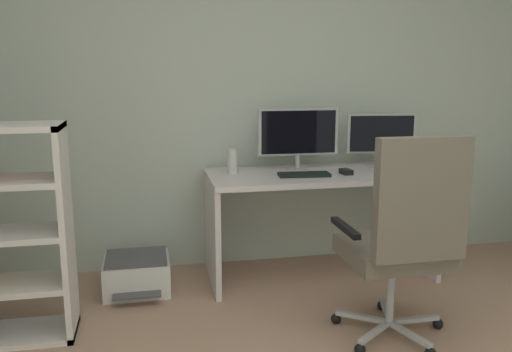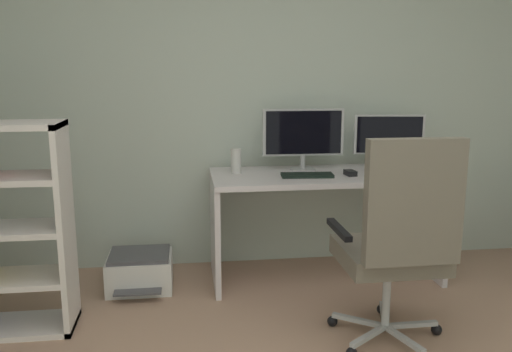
% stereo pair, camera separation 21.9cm
% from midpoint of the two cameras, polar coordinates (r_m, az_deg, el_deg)
% --- Properties ---
extents(wall_back, '(4.69, 0.10, 2.52)m').
position_cam_midpoint_polar(wall_back, '(3.97, -2.31, 8.70)').
color(wall_back, beige).
rests_on(wall_back, ground).
extents(desk, '(1.55, 0.65, 0.74)m').
position_cam_midpoint_polar(desk, '(3.74, 5.19, -2.51)').
color(desk, silver).
rests_on(desk, ground).
extents(monitor_main, '(0.57, 0.18, 0.43)m').
position_cam_midpoint_polar(monitor_main, '(3.76, 2.82, 4.46)').
color(monitor_main, '#B2B5B7').
rests_on(monitor_main, desk).
extents(monitor_secondary, '(0.49, 0.18, 0.38)m').
position_cam_midpoint_polar(monitor_secondary, '(3.96, 11.58, 4.19)').
color(monitor_secondary, '#B2B5B7').
rests_on(monitor_secondary, desk).
extents(keyboard, '(0.35, 0.16, 0.02)m').
position_cam_midpoint_polar(keyboard, '(3.57, 3.37, 0.14)').
color(keyboard, black).
rests_on(keyboard, desk).
extents(computer_mouse, '(0.07, 0.11, 0.03)m').
position_cam_midpoint_polar(computer_mouse, '(3.66, 7.83, 0.45)').
color(computer_mouse, black).
rests_on(computer_mouse, desk).
extents(desktop_speaker, '(0.07, 0.07, 0.17)m').
position_cam_midpoint_polar(desktop_speaker, '(3.65, -4.25, 1.58)').
color(desktop_speaker, silver).
rests_on(desktop_speaker, desk).
extents(office_chair, '(0.63, 0.63, 1.13)m').
position_cam_midpoint_polar(office_chair, '(2.84, 13.26, -6.17)').
color(office_chair, '#B7BABC').
rests_on(office_chair, ground).
extents(printer, '(0.42, 0.46, 0.24)m').
position_cam_midpoint_polar(printer, '(3.70, -14.19, -10.03)').
color(printer, silver).
rests_on(printer, ground).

